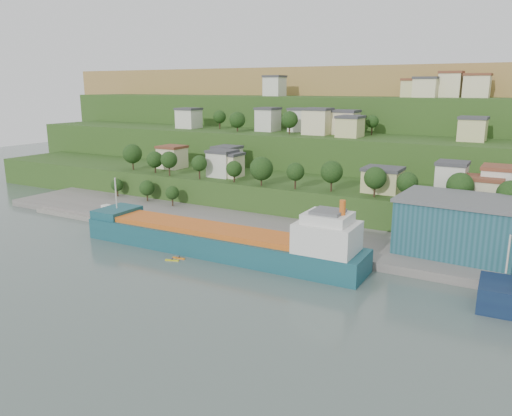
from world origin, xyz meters
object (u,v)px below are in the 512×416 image
Objects in this scene: warehouse at (470,227)px; caravan at (109,210)px; kayak_orange at (179,258)px; cargo_ship_near at (225,243)px.

warehouse is 5.81× the size of caravan.
cargo_ship_near is at bearing 37.55° from kayak_orange.
caravan is 1.72× the size of kayak_orange.
cargo_ship_near is 2.28× the size of warehouse.
cargo_ship_near is at bearing -2.07° from caravan.
cargo_ship_near is at bearing -152.63° from warehouse.
cargo_ship_near is 55.91m from warehouse.
caravan reaches higher than kayak_orange.
kayak_orange is at bearing -13.67° from caravan.
caravan is at bearing 166.01° from cargo_ship_near.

